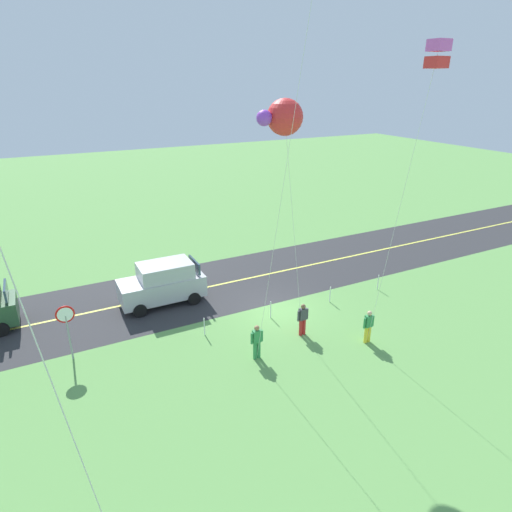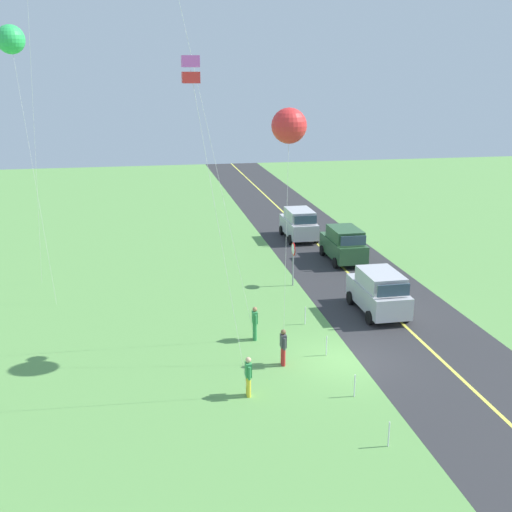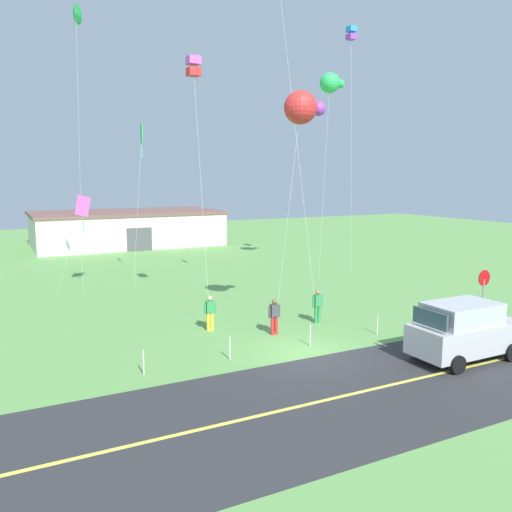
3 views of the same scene
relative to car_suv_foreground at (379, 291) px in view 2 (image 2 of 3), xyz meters
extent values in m
cube|color=#60994C|center=(-4.93, 3.33, -1.20)|extent=(120.00, 120.00, 0.10)
cube|color=#2D2D30|center=(-4.93, -0.67, -1.15)|extent=(120.00, 7.00, 0.00)
cube|color=#E5E04C|center=(-4.93, -0.67, -1.15)|extent=(120.00, 0.16, 0.00)
cube|color=#B7B7BC|center=(0.08, 0.00, -0.26)|extent=(4.40, 1.90, 1.10)
cube|color=#B7B7BC|center=(-0.17, 0.00, 0.69)|extent=(2.73, 1.75, 0.80)
cube|color=#334756|center=(0.91, 0.00, 0.69)|extent=(0.10, 1.62, 0.64)
cube|color=#334756|center=(-1.79, 0.00, 0.69)|extent=(0.10, 1.62, 0.60)
cylinder|color=black|center=(1.51, 0.95, -0.81)|extent=(0.68, 0.22, 0.68)
cylinder|color=black|center=(1.51, -0.95, -0.81)|extent=(0.68, 0.22, 0.68)
cylinder|color=black|center=(-1.35, 0.95, -0.81)|extent=(0.68, 0.22, 0.68)
cylinder|color=black|center=(-1.35, -0.95, -0.81)|extent=(0.68, 0.22, 0.68)
cube|color=#2D5633|center=(9.09, -1.15, -0.26)|extent=(4.40, 1.90, 1.10)
cube|color=#2D5633|center=(8.84, -1.15, 0.69)|extent=(2.73, 1.75, 0.80)
cube|color=#334756|center=(9.93, -1.15, 0.69)|extent=(0.10, 1.62, 0.64)
cube|color=#334756|center=(7.22, -1.15, 0.69)|extent=(0.10, 1.62, 0.60)
cylinder|color=black|center=(10.52, -0.20, -0.81)|extent=(0.68, 0.22, 0.68)
cylinder|color=black|center=(10.52, -2.10, -0.81)|extent=(0.68, 0.22, 0.68)
cylinder|color=black|center=(7.66, -0.20, -0.81)|extent=(0.68, 0.22, 0.68)
cylinder|color=black|center=(7.66, -2.10, -0.81)|extent=(0.68, 0.22, 0.68)
cube|color=#B7B7BC|center=(15.08, 0.28, -0.26)|extent=(4.40, 1.90, 1.10)
cube|color=#B7B7BC|center=(14.83, 0.28, 0.69)|extent=(2.73, 1.75, 0.80)
cube|color=#334756|center=(15.92, 0.28, 0.69)|extent=(0.10, 1.62, 0.64)
cube|color=#334756|center=(13.21, 0.28, 0.69)|extent=(0.10, 1.62, 0.60)
cylinder|color=black|center=(16.51, 1.23, -0.81)|extent=(0.68, 0.22, 0.68)
cylinder|color=black|center=(16.51, -0.67, -0.81)|extent=(0.68, 0.22, 0.68)
cylinder|color=black|center=(13.65, 1.23, -0.81)|extent=(0.68, 0.22, 0.68)
cylinder|color=black|center=(13.65, -0.67, -0.81)|extent=(0.68, 0.22, 0.68)
cylinder|color=gray|center=(4.94, 3.23, -0.10)|extent=(0.08, 0.08, 2.10)
cylinder|color=red|center=(4.94, 3.23, 1.02)|extent=(0.76, 0.04, 0.76)
cylinder|color=white|center=(4.94, 3.25, 1.02)|extent=(0.62, 0.01, 0.62)
cylinder|color=red|center=(-4.93, 6.08, -0.74)|extent=(0.16, 0.16, 0.82)
cylinder|color=red|center=(-4.75, 6.08, -0.74)|extent=(0.16, 0.16, 0.82)
cube|color=#3F3F47|center=(-4.84, 6.08, -0.05)|extent=(0.36, 0.22, 0.56)
cylinder|color=#3F3F47|center=(-5.08, 6.08, -0.10)|extent=(0.10, 0.10, 0.52)
cylinder|color=#3F3F47|center=(-4.60, 6.08, -0.10)|extent=(0.10, 0.10, 0.52)
sphere|color=brown|center=(-4.84, 6.08, 0.34)|extent=(0.22, 0.22, 0.22)
cylinder|color=#338C4C|center=(-2.19, 6.77, -0.74)|extent=(0.16, 0.16, 0.82)
cylinder|color=#338C4C|center=(-2.01, 6.77, -0.74)|extent=(0.16, 0.16, 0.82)
cube|color=#338C4C|center=(-2.10, 6.77, -0.05)|extent=(0.36, 0.22, 0.56)
cylinder|color=#338C4C|center=(-2.34, 6.77, -0.10)|extent=(0.10, 0.10, 0.52)
cylinder|color=#338C4C|center=(-1.86, 6.77, -0.10)|extent=(0.10, 0.10, 0.52)
sphere|color=#9E704C|center=(-2.10, 6.77, 0.34)|extent=(0.22, 0.22, 0.22)
cylinder|color=yellow|center=(-7.22, 7.96, -0.74)|extent=(0.16, 0.16, 0.82)
cylinder|color=yellow|center=(-7.04, 7.96, -0.74)|extent=(0.16, 0.16, 0.82)
cube|color=#338C4C|center=(-7.13, 7.96, -0.05)|extent=(0.36, 0.22, 0.56)
cylinder|color=#338C4C|center=(-7.37, 7.96, -0.10)|extent=(0.10, 0.10, 0.52)
cylinder|color=#338C4C|center=(-6.89, 7.96, -0.10)|extent=(0.10, 0.10, 0.52)
sphere|color=#D8AD84|center=(-7.13, 7.96, 0.34)|extent=(0.22, 0.22, 0.22)
cylinder|color=silver|center=(-4.34, 5.90, 3.74)|extent=(1.02, 0.37, 9.78)
sphere|color=red|center=(-3.84, 5.72, 8.63)|extent=(1.40, 1.40, 1.40)
sphere|color=purple|center=(-2.94, 5.72, 8.63)|extent=(0.60, 0.60, 0.60)
cylinder|color=silver|center=(-2.26, 8.42, 6.84)|extent=(0.33, 3.32, 15.98)
cylinder|color=silver|center=(-7.08, 8.87, 4.78)|extent=(0.11, 1.84, 11.87)
cube|color=#D859BF|center=(-7.03, 9.79, 10.97)|extent=(0.56, 0.56, 0.36)
cube|color=red|center=(-7.03, 9.79, 10.47)|extent=(0.56, 0.56, 0.36)
cylinder|color=silver|center=(7.50, 17.03, 7.11)|extent=(1.32, 1.00, 16.52)
cylinder|color=silver|center=(5.08, 16.85, 5.51)|extent=(1.41, 1.17, 13.33)
sphere|color=green|center=(5.78, 17.42, 12.18)|extent=(1.40, 1.40, 1.40)
sphere|color=green|center=(6.68, 17.42, 12.18)|extent=(0.60, 0.60, 0.60)
cylinder|color=silver|center=(-11.25, 4.03, -0.70)|extent=(0.05, 0.05, 0.90)
cylinder|color=silver|center=(-7.92, 4.03, -0.70)|extent=(0.05, 0.05, 0.90)
cylinder|color=silver|center=(-4.29, 4.03, -0.70)|extent=(0.05, 0.05, 0.90)
cylinder|color=silver|center=(-0.76, 4.03, -0.70)|extent=(0.05, 0.05, 0.90)
camera|label=1|loc=(5.10, 20.75, 9.94)|focal=30.60mm
camera|label=2|loc=(-27.90, 11.58, 10.62)|focal=43.58mm
camera|label=3|loc=(-15.72, -13.36, 5.73)|focal=36.53mm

